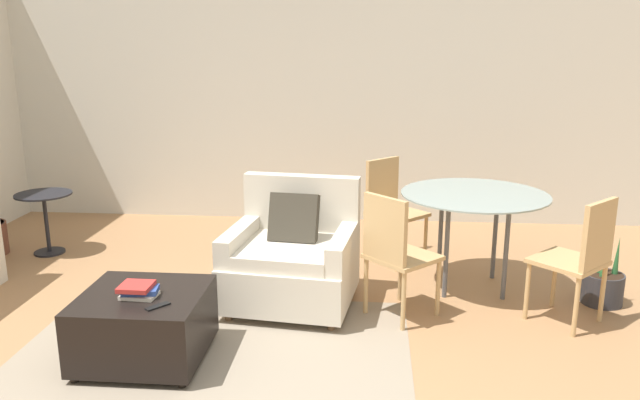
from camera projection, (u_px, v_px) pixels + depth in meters
wall_back at (301, 92)px, 6.59m from camera, size 12.00×0.06×2.75m
area_rug at (215, 350)px, 3.95m from camera, size 2.47×1.67×0.01m
armchair at (292, 259)px, 4.59m from camera, size 0.99×0.94×0.91m
ottoman at (144, 323)px, 3.79m from camera, size 0.73×0.71×0.43m
book_stack at (138, 290)px, 3.69m from camera, size 0.22×0.18×0.08m
tv_remote_primary at (158, 306)px, 3.56m from camera, size 0.13×0.14×0.01m
side_table at (45, 211)px, 5.67m from camera, size 0.50×0.50×0.57m
dining_table at (474, 204)px, 4.80m from camera, size 1.13×1.13×0.77m
dining_chair_near_left at (394, 248)px, 4.29m from camera, size 0.59×0.59×0.90m
dining_chair_near_right at (581, 253)px, 4.19m from camera, size 0.59×0.59×0.90m
dining_chair_far_left at (390, 203)px, 5.50m from camera, size 0.59×0.59×0.90m
potted_plant_small at (603, 285)px, 4.63m from camera, size 0.29×0.29×0.58m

